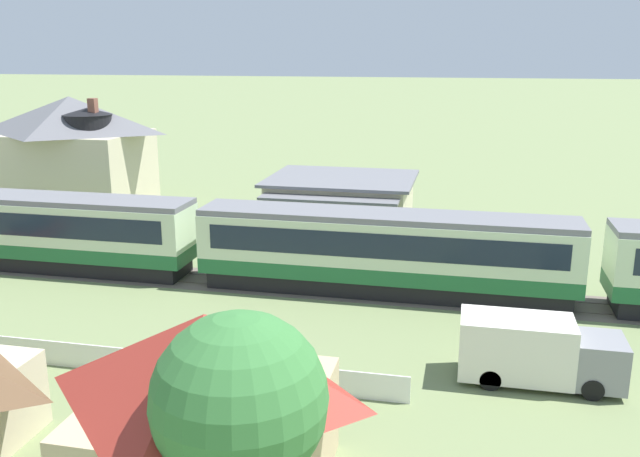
% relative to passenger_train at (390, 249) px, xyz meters
% --- Properties ---
extents(ground_plane, '(600.00, 600.00, 0.00)m').
position_rel_passenger_train_xyz_m(ground_plane, '(-2.30, -0.19, -2.37)').
color(ground_plane, '#707F51').
extents(passenger_train, '(60.53, 3.19, 4.28)m').
position_rel_passenger_train_xyz_m(passenger_train, '(0.00, 0.00, 0.00)').
color(passenger_train, '#1E6033').
rests_on(passenger_train, ground_plane).
extents(railway_track, '(132.01, 3.60, 0.04)m').
position_rel_passenger_train_xyz_m(railway_track, '(3.46, -0.00, -2.36)').
color(railway_track, '#665B51').
rests_on(railway_track, ground_plane).
extents(station_building, '(9.84, 9.42, 3.94)m').
position_rel_passenger_train_xyz_m(station_building, '(-4.64, 11.32, -0.38)').
color(station_building, beige).
rests_on(station_building, ground_plane).
extents(station_house_grey_roof, '(11.19, 8.33, 8.90)m').
position_rel_passenger_train_xyz_m(station_house_grey_roof, '(-26.21, 13.53, 2.23)').
color(station_house_grey_roof, beige).
rests_on(station_house_grey_roof, ground_plane).
extents(water_tower, '(3.75, 3.75, 8.17)m').
position_rel_passenger_train_xyz_m(water_tower, '(-24.05, 12.37, 4.08)').
color(water_tower, brown).
rests_on(water_tower, ground_plane).
extents(cottage_red_roof_2, '(6.69, 6.68, 5.44)m').
position_rel_passenger_train_xyz_m(cottage_red_roof_2, '(-2.96, -17.51, 0.46)').
color(cottage_red_roof_2, tan).
rests_on(cottage_red_roof_2, ground_plane).
extents(delivery_truck_grey, '(6.00, 2.21, 2.52)m').
position_rel_passenger_train_xyz_m(delivery_truck_grey, '(6.57, -8.59, -1.08)').
color(delivery_truck_grey, gray).
rests_on(delivery_truck_grey, ground_plane).
extents(yard_tree_0, '(4.24, 4.24, 6.43)m').
position_rel_passenger_train_xyz_m(yard_tree_0, '(-1.25, -19.71, 1.93)').
color(yard_tree_0, brown).
rests_on(yard_tree_0, ground_plane).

